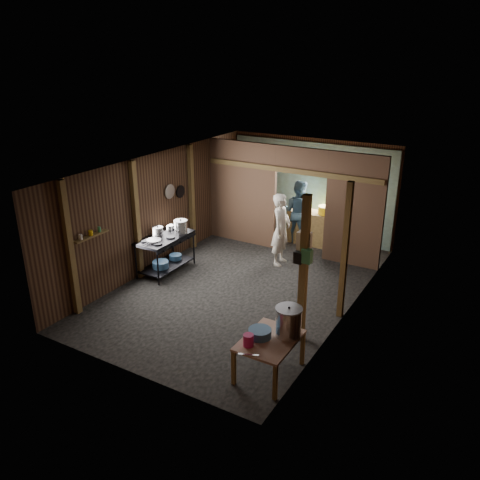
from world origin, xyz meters
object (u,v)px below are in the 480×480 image
Objects in this scene: stove_pot_large at (181,227)px; gas_range at (166,254)px; cook at (281,229)px; stock_pot at (289,322)px; yellow_tub at (325,210)px; prep_table at (269,357)px; pink_bucket at (248,340)px.

gas_range is at bearing -114.47° from stove_pot_large.
cook reaches higher than gas_range.
stock_pot reaches higher than yellow_tub.
yellow_tub is (2.33, 2.85, -0.02)m from stove_pot_large.
cook reaches higher than stove_pot_large.
stove_pot_large is at bearing 148.27° from stock_pot.
cook is at bearing -106.79° from yellow_tub.
prep_table is 2.88× the size of yellow_tub.
stock_pot reaches higher than pink_bucket.
pink_bucket is at bearing -40.54° from stove_pot_large.
gas_range reaches higher than prep_table.
yellow_tub is at bearing 105.17° from stock_pot.
gas_range is 2.90× the size of stock_pot.
cook is (2.03, 1.68, 0.43)m from gas_range.
stock_pot is (0.19, 0.25, 0.53)m from prep_table.
gas_range is 1.35× the size of prep_table.
stove_pot_large is at bearing 65.53° from gas_range.
cook is (-1.48, 4.16, 0.13)m from pink_bucket.
yellow_tub is at bearing 50.74° from stove_pot_large.
stock_pot reaches higher than prep_table.
pink_bucket is 0.51× the size of yellow_tub.
cook reaches higher than prep_table.
pink_bucket is 4.42m from cook.
stock_pot is 4.06m from cook.
cook reaches higher than yellow_tub.
stove_pot_large reaches higher than stock_pot.
stock_pot is (3.73, -2.31, -0.13)m from stove_pot_large.
cook is at bearing 34.99° from stove_pot_large.
pink_bucket is at bearing -163.81° from cook.
yellow_tub is (-1.40, 5.16, 0.11)m from stock_pot.
gas_range is at bearing 144.71° from pink_bucket.
stove_pot_large is 0.87× the size of yellow_tub.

